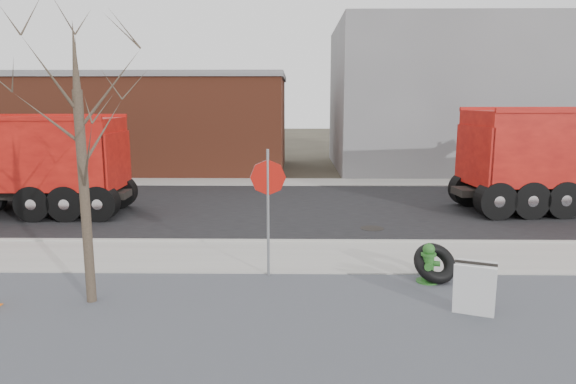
{
  "coord_description": "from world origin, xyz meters",
  "views": [
    {
      "loc": [
        0.68,
        -11.82,
        3.8
      ],
      "look_at": [
        0.49,
        1.65,
        1.4
      ],
      "focal_mm": 32.0,
      "sensor_mm": 36.0,
      "label": 1
    }
  ],
  "objects_px": {
    "fire_hydrant": "(428,265)",
    "stop_sign": "(268,191)",
    "truck_tire": "(435,263)",
    "dump_truck_red_b": "(5,159)",
    "sandwich_board": "(474,289)"
  },
  "relations": [
    {
      "from": "truck_tire",
      "to": "sandwich_board",
      "type": "xyz_separation_m",
      "value": [
        0.22,
        -1.79,
        0.11
      ]
    },
    {
      "from": "fire_hydrant",
      "to": "dump_truck_red_b",
      "type": "bearing_deg",
      "value": 165.86
    },
    {
      "from": "truck_tire",
      "to": "sandwich_board",
      "type": "height_order",
      "value": "sandwich_board"
    },
    {
      "from": "truck_tire",
      "to": "stop_sign",
      "type": "height_order",
      "value": "stop_sign"
    },
    {
      "from": "stop_sign",
      "to": "sandwich_board",
      "type": "bearing_deg",
      "value": -4.9
    },
    {
      "from": "truck_tire",
      "to": "stop_sign",
      "type": "distance_m",
      "value": 3.86
    },
    {
      "from": "stop_sign",
      "to": "sandwich_board",
      "type": "relative_size",
      "value": 2.84
    },
    {
      "from": "dump_truck_red_b",
      "to": "sandwich_board",
      "type": "bearing_deg",
      "value": 146.18
    },
    {
      "from": "fire_hydrant",
      "to": "stop_sign",
      "type": "height_order",
      "value": "stop_sign"
    },
    {
      "from": "fire_hydrant",
      "to": "stop_sign",
      "type": "bearing_deg",
      "value": -172.65
    },
    {
      "from": "stop_sign",
      "to": "dump_truck_red_b",
      "type": "distance_m",
      "value": 10.97
    },
    {
      "from": "truck_tire",
      "to": "dump_truck_red_b",
      "type": "relative_size",
      "value": 0.13
    },
    {
      "from": "fire_hydrant",
      "to": "dump_truck_red_b",
      "type": "relative_size",
      "value": 0.1
    },
    {
      "from": "sandwich_board",
      "to": "dump_truck_red_b",
      "type": "distance_m",
      "value": 15.29
    },
    {
      "from": "truck_tire",
      "to": "dump_truck_red_b",
      "type": "bearing_deg",
      "value": 153.19
    }
  ]
}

